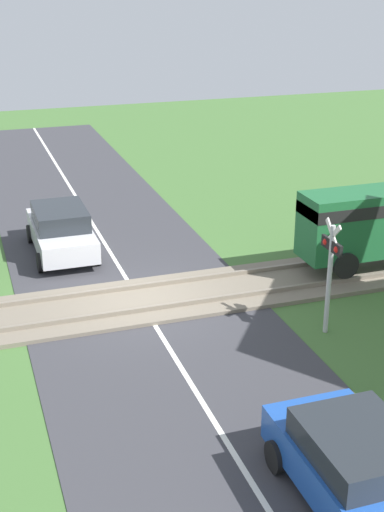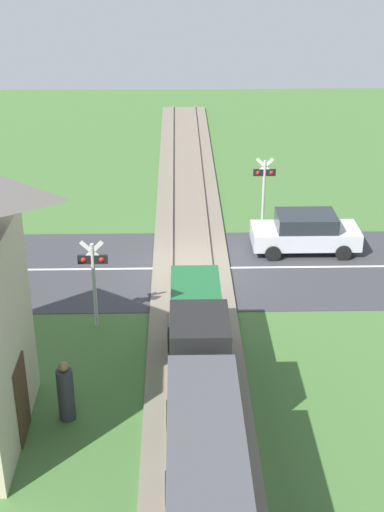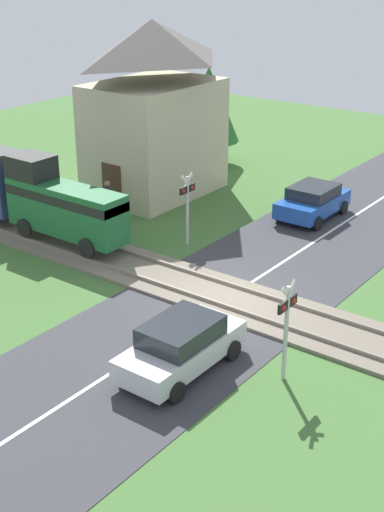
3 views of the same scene
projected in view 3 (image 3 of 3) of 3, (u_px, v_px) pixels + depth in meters
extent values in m
plane|color=#426B33|center=(227.00, 299.00, 23.97)|extent=(60.00, 60.00, 0.00)
cube|color=#38383D|center=(227.00, 299.00, 23.97)|extent=(48.00, 6.40, 0.02)
cube|color=silver|center=(227.00, 298.00, 23.96)|extent=(48.00, 0.12, 0.00)
cube|color=#756B5B|center=(227.00, 297.00, 23.95)|extent=(2.80, 48.00, 0.12)
cube|color=slate|center=(214.00, 302.00, 23.37)|extent=(0.10, 48.00, 0.12)
cube|color=slate|center=(238.00, 287.00, 24.43)|extent=(0.10, 48.00, 0.12)
cube|color=#1E6033|center=(66.00, 209.00, 27.48)|extent=(1.35, 5.37, 1.90)
cube|color=black|center=(65.00, 197.00, 27.27)|extent=(1.37, 5.37, 0.36)
cube|color=black|center=(31.00, 166.00, 27.92)|extent=(1.35, 1.72, 0.90)
cylinder|color=black|center=(86.00, 248.00, 26.39)|extent=(0.14, 0.76, 0.76)
cylinder|color=black|center=(113.00, 237.00, 27.45)|extent=(0.14, 0.76, 0.76)
cylinder|color=black|center=(24.00, 228.00, 28.28)|extent=(0.14, 0.76, 0.76)
cylinder|color=black|center=(51.00, 218.00, 29.33)|extent=(0.14, 0.76, 0.76)
cylinder|color=black|center=(12.00, 206.00, 30.69)|extent=(0.14, 0.76, 0.76)
cube|color=silver|center=(181.00, 350.00, 19.74)|extent=(4.03, 1.70, 0.65)
cube|color=#23282D|center=(181.00, 331.00, 19.49)|extent=(2.22, 1.57, 0.56)
cylinder|color=black|center=(186.00, 332.00, 21.29)|extent=(0.60, 0.18, 0.60)
cylinder|color=black|center=(233.00, 350.00, 20.36)|extent=(0.60, 0.18, 0.60)
cylinder|color=black|center=(127.00, 371.00, 19.37)|extent=(0.60, 0.18, 0.60)
cylinder|color=black|center=(176.00, 393.00, 18.44)|extent=(0.60, 0.18, 0.60)
cube|color=#1E4CA8|center=(313.00, 204.00, 30.89)|extent=(3.77, 1.81, 0.67)
cube|color=#23282D|center=(313.00, 191.00, 30.66)|extent=(2.07, 1.67, 0.49)
cylinder|color=black|center=(317.00, 224.00, 29.63)|extent=(0.60, 0.18, 0.60)
cylinder|color=black|center=(280.00, 215.00, 30.62)|extent=(0.60, 0.18, 0.60)
cylinder|color=black|center=(344.00, 208.00, 31.42)|extent=(0.60, 0.18, 0.60)
cylinder|color=black|center=(307.00, 200.00, 32.42)|extent=(0.60, 0.18, 0.60)
cylinder|color=#B7B7B7|center=(286.00, 334.00, 19.01)|extent=(0.12, 0.12, 2.81)
cube|color=black|center=(288.00, 304.00, 18.65)|extent=(0.90, 0.08, 0.28)
sphere|color=red|center=(282.00, 308.00, 18.46)|extent=(0.18, 0.18, 0.18)
sphere|color=red|center=(293.00, 300.00, 18.85)|extent=(0.18, 0.18, 0.18)
cube|color=silver|center=(288.00, 295.00, 18.55)|extent=(0.72, 0.04, 0.72)
cube|color=silver|center=(288.00, 295.00, 18.55)|extent=(0.72, 0.04, 0.72)
cylinder|color=#B7B7B7|center=(187.00, 211.00, 27.80)|extent=(0.12, 0.12, 2.81)
cube|color=black|center=(187.00, 189.00, 27.44)|extent=(0.90, 0.08, 0.28)
sphere|color=red|center=(192.00, 187.00, 27.64)|extent=(0.18, 0.18, 0.18)
sphere|color=red|center=(183.00, 191.00, 27.24)|extent=(0.18, 0.18, 0.18)
cube|color=silver|center=(187.00, 183.00, 27.33)|extent=(0.72, 0.04, 0.72)
cube|color=silver|center=(187.00, 183.00, 27.33)|extent=(0.72, 0.04, 0.72)
cube|color=#C6B793|center=(154.00, 139.00, 33.27)|extent=(6.00, 4.30, 5.26)
pyramid|color=#5B5651|center=(152.00, 40.00, 31.49)|extent=(6.48, 4.64, 1.81)
cube|color=#472D1E|center=(112.00, 187.00, 31.69)|extent=(0.06, 1.10, 2.10)
cylinder|color=#333338|center=(108.00, 203.00, 30.78)|extent=(0.42, 0.42, 1.43)
sphere|color=#936B4C|center=(107.00, 184.00, 30.44)|extent=(0.26, 0.26, 0.26)
cylinder|color=brown|center=(208.00, 152.00, 38.55)|extent=(0.24, 0.24, 1.30)
cone|color=#286628|center=(209.00, 104.00, 37.50)|extent=(3.26, 3.26, 3.92)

